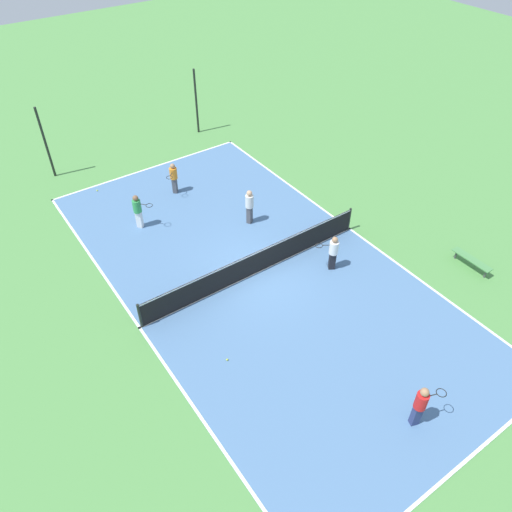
{
  "coord_description": "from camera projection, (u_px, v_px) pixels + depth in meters",
  "views": [
    {
      "loc": [
        -8.36,
        -11.99,
        13.5
      ],
      "look_at": [
        0.0,
        0.0,
        0.9
      ],
      "focal_mm": 35.0,
      "sensor_mm": 36.0,
      "label": 1
    }
  ],
  "objects": [
    {
      "name": "fence_post_back_left",
      "position": [
        46.0,
        143.0,
        24.24
      ],
      "size": [
        0.12,
        0.12,
        3.67
      ],
      "color": "black",
      "rests_on": "ground_plane"
    },
    {
      "name": "tennis_ball_near_net",
      "position": [
        97.0,
        190.0,
        24.31
      ],
      "size": [
        0.07,
        0.07,
        0.07
      ],
      "primitive_type": "sphere",
      "color": "#CCE033",
      "rests_on": "court_surface"
    },
    {
      "name": "ground_plane",
      "position": [
        256.0,
        273.0,
        19.89
      ],
      "size": [
        80.0,
        80.0,
        0.0
      ],
      "primitive_type": "plane",
      "color": "#518E47"
    },
    {
      "name": "bench",
      "position": [
        472.0,
        260.0,
        19.89
      ],
      "size": [
        0.36,
        1.71,
        0.45
      ],
      "rotation": [
        0.0,
        0.0,
        1.57
      ],
      "color": "#4C8C4C",
      "rests_on": "ground_plane"
    },
    {
      "name": "tennis_ball_far_baseline",
      "position": [
        227.0,
        360.0,
        16.59
      ],
      "size": [
        0.07,
        0.07,
        0.07
      ],
      "primitive_type": "sphere",
      "color": "#CCE033",
      "rests_on": "court_surface"
    },
    {
      "name": "player_center_orange",
      "position": [
        174.0,
        176.0,
        23.67
      ],
      "size": [
        0.88,
        0.91,
        1.56
      ],
      "rotation": [
        0.0,
        0.0,
        3.95
      ],
      "color": "#4C4C51",
      "rests_on": "court_surface"
    },
    {
      "name": "tennis_net",
      "position": [
        256.0,
        262.0,
        19.5
      ],
      "size": [
        9.99,
        0.1,
        1.12
      ],
      "color": "black",
      "rests_on": "court_surface"
    },
    {
      "name": "player_far_green",
      "position": [
        138.0,
        209.0,
        21.55
      ],
      "size": [
        0.85,
        0.93,
        1.64
      ],
      "rotation": [
        0.0,
        0.0,
        5.41
      ],
      "color": "white",
      "rests_on": "court_surface"
    },
    {
      "name": "player_near_white",
      "position": [
        333.0,
        251.0,
        19.49
      ],
      "size": [
        0.97,
        0.77,
        1.58
      ],
      "rotation": [
        0.0,
        0.0,
        2.59
      ],
      "color": "black",
      "rests_on": "court_surface"
    },
    {
      "name": "player_coach_red",
      "position": [
        420.0,
        404.0,
        14.24
      ],
      "size": [
        0.99,
        0.62,
        1.69
      ],
      "rotation": [
        0.0,
        0.0,
        5.95
      ],
      "color": "navy",
      "rests_on": "court_surface"
    },
    {
      "name": "fence_post_back_right",
      "position": [
        196.0,
        102.0,
        27.89
      ],
      "size": [
        0.12,
        0.12,
        3.67
      ],
      "color": "black",
      "rests_on": "ground_plane"
    },
    {
      "name": "player_far_white",
      "position": [
        249.0,
        205.0,
        21.8
      ],
      "size": [
        0.49,
        0.49,
        1.67
      ],
      "rotation": [
        0.0,
        0.0,
        0.52
      ],
      "color": "#4C4C51",
      "rests_on": "court_surface"
    },
    {
      "name": "court_surface",
      "position": [
        256.0,
        273.0,
        19.88
      ],
      "size": [
        10.19,
        19.62,
        0.02
      ],
      "color": "#4C729E",
      "rests_on": "ground_plane"
    }
  ]
}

